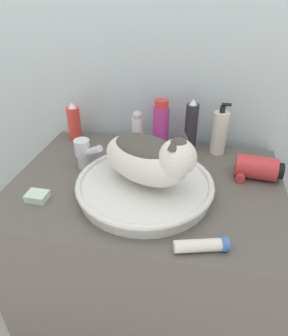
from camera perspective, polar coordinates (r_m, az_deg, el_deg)
The scene contains 13 objects.
wall_back at distance 1.22m, azimuth 4.33°, elevation 22.98°, with size 8.00×0.05×2.40m.
vanity_counter at distance 1.29m, azimuth 0.44°, elevation -17.65°, with size 0.91×0.64×0.81m.
sink_basin at distance 0.95m, azimuth 0.16°, elevation -3.33°, with size 0.44×0.44×0.05m.
cat at distance 0.88m, azimuth 1.02°, elevation 2.11°, with size 0.32×0.31×0.19m.
faucet at distance 1.08m, azimuth -11.33°, elevation 2.98°, with size 0.12×0.08×0.11m.
deodorant_stick at distance 1.22m, azimuth -1.25°, elevation 7.56°, with size 0.04×0.04×0.15m.
spray_bottle_trigger at distance 1.30m, azimuth -13.16°, elevation 8.40°, with size 0.05×0.05×0.16m.
shampoo_bottle_tall at distance 1.19m, azimuth 3.23°, elevation 8.13°, with size 0.06×0.06×0.20m.
hairspray_can_black at distance 1.18m, azimuth 8.95°, elevation 7.71°, with size 0.05×0.05×0.21m.
soap_pump_bottle at distance 1.19m, azimuth 14.15°, elevation 6.59°, with size 0.06×0.06×0.20m.
cream_tube at distance 0.79m, azimuth 10.99°, elevation -14.28°, with size 0.14×0.07×0.04m.
hair_dryer at distance 1.09m, azimuth 20.47°, elevation -0.03°, with size 0.16×0.11×0.08m.
soap_bar at distance 0.99m, azimuth -19.68°, elevation -5.10°, with size 0.06×0.05×0.02m.
Camera 1 is at (0.16, -0.50, 1.39)m, focal length 32.00 mm.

